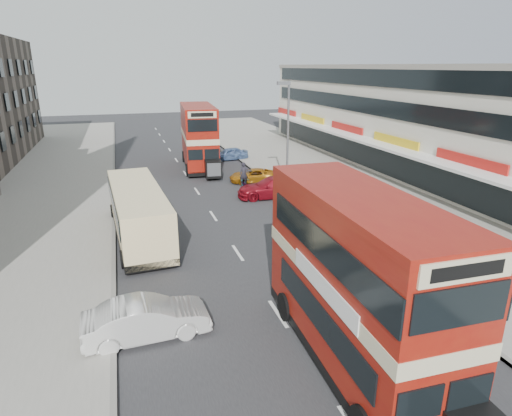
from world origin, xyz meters
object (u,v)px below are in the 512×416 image
object	(u,v)px
street_lamp	(287,129)
cyclist	(244,181)
car_right_b	(253,176)
bus_second	(199,137)
coach	(138,210)
car_right_a	(273,187)
pedestrian_near	(334,192)
bus_main	(357,280)
car_left_front	(147,319)
car_right_c	(230,154)

from	to	relation	value
street_lamp	cyclist	xyz separation A→B (m)	(-2.96, 1.30, -4.05)
car_right_b	cyclist	distance (m)	2.50
street_lamp	cyclist	world-z (taller)	street_lamp
bus_second	car_right_b	xyz separation A→B (m)	(3.23, -6.62, -2.39)
cyclist	coach	bearing A→B (deg)	-130.57
bus_second	car_right_a	bearing A→B (deg)	111.70
street_lamp	coach	distance (m)	13.18
pedestrian_near	car_right_b	bearing A→B (deg)	-108.47
pedestrian_near	cyclist	distance (m)	7.58
bus_second	pedestrian_near	size ratio (longest dim) A/B	5.52
car_right_a	cyclist	size ratio (longest dim) A/B	2.38
bus_main	cyclist	distance (m)	20.73
car_left_front	cyclist	distance (m)	19.27
cyclist	street_lamp	bearing A→B (deg)	-16.56
car_left_front	car_right_a	xyz separation A→B (m)	(9.96, 14.80, 0.03)
pedestrian_near	bus_main	bearing A→B (deg)	24.45
coach	car_right_b	distance (m)	13.59
bus_main	bus_second	xyz separation A→B (m)	(0.34, 29.20, 0.07)
street_lamp	bus_second	bearing A→B (deg)	115.66
bus_second	car_right_a	size ratio (longest dim) A/B	2.00
street_lamp	cyclist	bearing A→B (deg)	156.26
car_right_b	pedestrian_near	distance (m)	8.71
bus_second	car_left_front	bearing A→B (deg)	80.89
car_left_front	bus_second	bearing A→B (deg)	-17.16
car_left_front	car_right_a	distance (m)	17.84
car_left_front	pedestrian_near	world-z (taller)	pedestrian_near
street_lamp	car_left_front	bearing A→B (deg)	-125.59
pedestrian_near	car_left_front	bearing A→B (deg)	0.36
bus_main	pedestrian_near	bearing A→B (deg)	-113.57
car_right_c	bus_second	bearing A→B (deg)	-59.95
bus_main	car_right_b	world-z (taller)	bus_main
car_left_front	car_right_b	distance (m)	21.75
cyclist	car_right_b	bearing A→B (deg)	63.39
car_left_front	car_right_c	bearing A→B (deg)	-22.44
bus_main	pedestrian_near	xyz separation A→B (m)	(6.82, 14.52, -1.78)
bus_main	car_right_c	bearing A→B (deg)	-95.32
street_lamp	car_right_a	size ratio (longest dim) A/B	1.57
street_lamp	bus_main	distance (m)	19.98
pedestrian_near	cyclist	world-z (taller)	cyclist
car_right_b	pedestrian_near	xyz separation A→B (m)	(3.24, -8.06, 0.54)
car_right_c	pedestrian_near	xyz separation A→B (m)	(2.99, -17.12, 0.44)
bus_second	coach	bearing A→B (deg)	73.70
car_right_a	car_right_b	bearing A→B (deg)	-172.78
coach	car_right_a	bearing A→B (deg)	23.47
bus_second	car_left_front	xyz separation A→B (m)	(-6.65, -26.00, -2.21)
coach	car_right_c	xyz separation A→B (m)	(9.87, 18.61, -0.92)
bus_second	coach	world-z (taller)	bus_second
bus_main	car_right_c	xyz separation A→B (m)	(3.83, 31.64, -2.22)
car_right_a	pedestrian_near	xyz separation A→B (m)	(3.17, -3.49, 0.33)
car_right_c	bus_main	bearing A→B (deg)	-11.75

